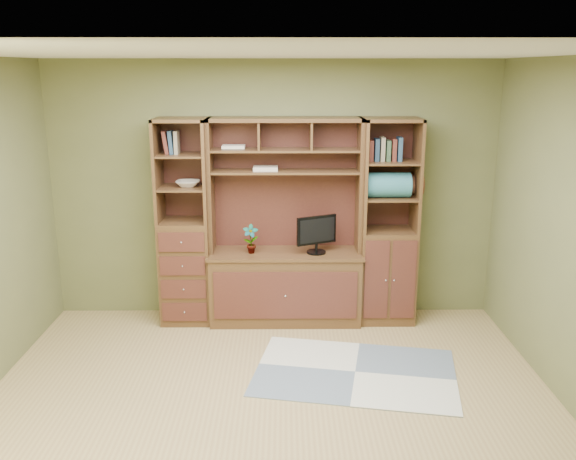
{
  "coord_description": "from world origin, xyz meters",
  "views": [
    {
      "loc": [
        0.1,
        -4.09,
        2.5
      ],
      "look_at": [
        0.14,
        1.2,
        1.1
      ],
      "focal_mm": 38.0,
      "sensor_mm": 36.0,
      "label": 1
    }
  ],
  "objects_px": {
    "center_hutch": "(285,223)",
    "monitor": "(317,228)",
    "left_tower": "(185,223)",
    "right_tower": "(388,222)"
  },
  "relations": [
    {
      "from": "monitor",
      "to": "left_tower",
      "type": "bearing_deg",
      "value": 151.06
    },
    {
      "from": "center_hutch",
      "to": "left_tower",
      "type": "relative_size",
      "value": 1.0
    },
    {
      "from": "center_hutch",
      "to": "right_tower",
      "type": "bearing_deg",
      "value": 2.23
    },
    {
      "from": "center_hutch",
      "to": "monitor",
      "type": "relative_size",
      "value": 3.93
    },
    {
      "from": "left_tower",
      "to": "monitor",
      "type": "xyz_separation_m",
      "value": [
        1.31,
        -0.07,
        -0.03
      ]
    },
    {
      "from": "center_hutch",
      "to": "monitor",
      "type": "distance_m",
      "value": 0.31
    },
    {
      "from": "left_tower",
      "to": "right_tower",
      "type": "distance_m",
      "value": 2.02
    },
    {
      "from": "center_hutch",
      "to": "monitor",
      "type": "xyz_separation_m",
      "value": [
        0.31,
        -0.03,
        -0.03
      ]
    },
    {
      "from": "left_tower",
      "to": "right_tower",
      "type": "bearing_deg",
      "value": 0.0
    },
    {
      "from": "left_tower",
      "to": "monitor",
      "type": "distance_m",
      "value": 1.31
    }
  ]
}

